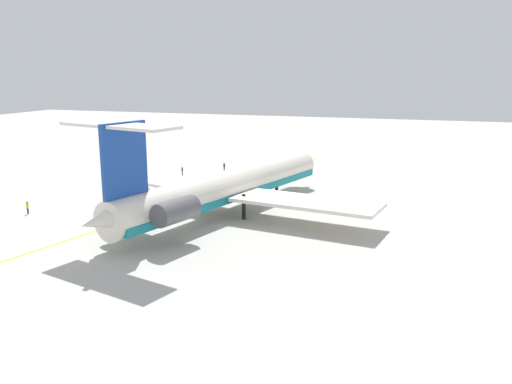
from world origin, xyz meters
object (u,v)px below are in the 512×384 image
(ground_crew_near_tail, at_px, (224,166))
(ground_crew_portside, at_px, (27,206))
(main_jetliner, at_px, (222,188))
(ground_crew_near_nose, at_px, (182,170))

(ground_crew_near_tail, bearing_deg, ground_crew_portside, -175.24)
(main_jetliner, bearing_deg, ground_crew_near_nose, 51.93)
(main_jetliner, distance_m, ground_crew_portside, 26.50)
(main_jetliner, relative_size, ground_crew_portside, 26.63)
(ground_crew_near_nose, height_order, ground_crew_near_tail, ground_crew_near_tail)
(ground_crew_portside, bearing_deg, ground_crew_near_nose, 77.84)
(main_jetliner, distance_m, ground_crew_near_tail, 31.49)
(main_jetliner, height_order, ground_crew_near_nose, main_jetliner)
(ground_crew_near_tail, height_order, ground_crew_portside, ground_crew_near_tail)
(main_jetliner, bearing_deg, ground_crew_portside, 122.09)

